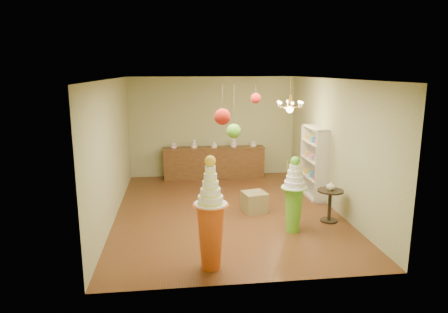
{
  "coord_description": "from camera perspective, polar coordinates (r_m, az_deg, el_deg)",
  "views": [
    {
      "loc": [
        -1.14,
        -8.7,
        3.19
      ],
      "look_at": [
        -0.06,
        0.0,
        1.28
      ],
      "focal_mm": 32.0,
      "sensor_mm": 36.0,
      "label": 1
    }
  ],
  "objects": [
    {
      "name": "shelving_unit",
      "position": [
        10.37,
        12.72,
        -0.79
      ],
      "size": [
        0.33,
        1.2,
        1.8
      ],
      "color": "beige",
      "rests_on": "floor"
    },
    {
      "name": "vase",
      "position": [
        8.74,
        15.01,
        -4.05
      ],
      "size": [
        0.21,
        0.21,
        0.19
      ],
      "primitive_type": "imported",
      "rotation": [
        0.0,
        0.0,
        0.19
      ],
      "color": "beige",
      "rests_on": "round_table"
    },
    {
      "name": "chandelier",
      "position": [
        9.94,
        9.39,
        6.98
      ],
      "size": [
        0.9,
        0.9,
        0.85
      ],
      "rotation": [
        0.0,
        0.0,
        0.43
      ],
      "color": "gold",
      "rests_on": "ceiling"
    },
    {
      "name": "pedestal_green",
      "position": [
        8.09,
        9.94,
        -6.1
      ],
      "size": [
        0.65,
        0.65,
        1.55
      ],
      "rotation": [
        0.0,
        0.0,
        -0.4
      ],
      "color": "#64C32B",
      "rests_on": "floor"
    },
    {
      "name": "wall_back",
      "position": [
        12.12,
        -1.6,
        4.24
      ],
      "size": [
        5.0,
        0.04,
        3.0
      ],
      "primitive_type": "cube",
      "color": "tan",
      "rests_on": "ground"
    },
    {
      "name": "wall_front",
      "position": [
        5.82,
        4.54,
        -4.67
      ],
      "size": [
        5.0,
        0.04,
        3.0
      ],
      "primitive_type": "cube",
      "color": "tan",
      "rests_on": "ground"
    },
    {
      "name": "pedestal_orange",
      "position": [
        6.53,
        -1.91,
        -9.96
      ],
      "size": [
        0.57,
        0.57,
        1.89
      ],
      "rotation": [
        0.0,
        0.0,
        -0.07
      ],
      "color": "#CF5317",
      "rests_on": "floor"
    },
    {
      "name": "pom_red_right",
      "position": [
        7.18,
        4.57,
        8.3
      ],
      "size": [
        0.18,
        0.18,
        0.39
      ],
      "color": "#423A2F",
      "rests_on": "ceiling"
    },
    {
      "name": "wall_left",
      "position": [
        8.97,
        -15.67,
        0.94
      ],
      "size": [
        0.04,
        6.5,
        3.0
      ],
      "primitive_type": "cube",
      "color": "tan",
      "rests_on": "ground"
    },
    {
      "name": "wall_right",
      "position": [
        9.58,
        15.39,
        1.66
      ],
      "size": [
        0.04,
        6.5,
        3.0
      ],
      "primitive_type": "cube",
      "color": "tan",
      "rests_on": "ground"
    },
    {
      "name": "ceiling",
      "position": [
        8.77,
        0.4,
        11.02
      ],
      "size": [
        6.5,
        6.5,
        0.0
      ],
      "primitive_type": "plane",
      "rotation": [
        3.14,
        0.0,
        0.0
      ],
      "color": "silver",
      "rests_on": "ground"
    },
    {
      "name": "floor",
      "position": [
        9.33,
        0.37,
        -7.72
      ],
      "size": [
        6.5,
        6.5,
        0.0
      ],
      "primitive_type": "plane",
      "color": "#5B3318",
      "rests_on": "ground"
    },
    {
      "name": "pom_red_left",
      "position": [
        6.71,
        -0.21,
        5.7
      ],
      "size": [
        0.28,
        0.28,
        0.72
      ],
      "color": "#423A2F",
      "rests_on": "ceiling"
    },
    {
      "name": "sideboard",
      "position": [
        12.03,
        -1.45,
        -0.77
      ],
      "size": [
        3.04,
        0.54,
        1.16
      ],
      "color": "brown",
      "rests_on": "floor"
    },
    {
      "name": "burlap_riser",
      "position": [
        9.22,
        4.37,
        -6.5
      ],
      "size": [
        0.6,
        0.6,
        0.46
      ],
      "primitive_type": "cube",
      "rotation": [
        0.0,
        0.0,
        0.22
      ],
      "color": "olive",
      "rests_on": "floor"
    },
    {
      "name": "pom_green_mid",
      "position": [
        7.24,
        1.4,
        3.68
      ],
      "size": [
        0.26,
        0.26,
        1.02
      ],
      "color": "#423A2F",
      "rests_on": "ceiling"
    },
    {
      "name": "round_table",
      "position": [
        8.84,
        14.89,
        -6.19
      ],
      "size": [
        0.62,
        0.62,
        0.7
      ],
      "rotation": [
        0.0,
        0.0,
        -0.15
      ],
      "color": "black",
      "rests_on": "floor"
    }
  ]
}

